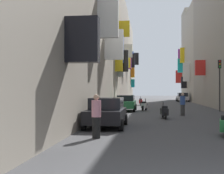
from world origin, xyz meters
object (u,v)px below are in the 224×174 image
(scooter_white, at_px, (144,106))
(scooter_red, at_px, (141,102))
(pedestrian_near_left, at_px, (96,116))
(pedestrian_crossing, at_px, (183,104))
(scooter_black, at_px, (164,112))
(parked_car_green, at_px, (126,103))
(traffic_light_near_corner, at_px, (220,77))
(parked_car_silver, at_px, (182,97))
(parked_car_black, at_px, (106,112))

(scooter_white, relative_size, scooter_red, 0.91)
(pedestrian_near_left, bearing_deg, pedestrian_crossing, 68.14)
(scooter_white, bearing_deg, scooter_black, -79.51)
(parked_car_green, height_order, scooter_red, parked_car_green)
(scooter_white, bearing_deg, pedestrian_crossing, -61.39)
(scooter_red, xyz_separation_m, pedestrian_near_left, (-1.08, -26.82, 0.42))
(scooter_black, relative_size, traffic_light_near_corner, 0.43)
(scooter_white, distance_m, pedestrian_near_left, 16.97)
(parked_car_silver, bearing_deg, parked_car_black, -102.14)
(pedestrian_crossing, bearing_deg, parked_car_black, -121.26)
(pedestrian_crossing, bearing_deg, pedestrian_near_left, -111.86)
(scooter_red, bearing_deg, parked_car_silver, 62.81)
(scooter_white, height_order, traffic_light_near_corner, traffic_light_near_corner)
(scooter_red, bearing_deg, parked_car_green, -95.97)
(scooter_red, relative_size, pedestrian_near_left, 1.11)
(parked_car_silver, distance_m, scooter_black, 30.75)
(scooter_red, bearing_deg, scooter_black, -83.43)
(parked_car_black, xyz_separation_m, traffic_light_near_corner, (8.49, 12.65, 2.33))
(parked_car_black, relative_size, pedestrian_near_left, 2.27)
(parked_car_silver, distance_m, parked_car_black, 36.56)
(parked_car_black, relative_size, pedestrian_crossing, 2.35)
(parked_car_silver, relative_size, pedestrian_crossing, 2.40)
(scooter_white, xyz_separation_m, scooter_black, (1.45, -7.83, 0.00))
(pedestrian_crossing, relative_size, traffic_light_near_corner, 0.37)
(scooter_black, height_order, traffic_light_near_corner, traffic_light_near_corner)
(parked_car_green, distance_m, pedestrian_crossing, 6.73)
(scooter_red, height_order, scooter_black, same)
(scooter_black, bearing_deg, scooter_white, 100.49)
(scooter_white, bearing_deg, parked_car_black, -97.72)
(parked_car_green, relative_size, pedestrian_crossing, 2.56)
(parked_car_silver, relative_size, scooter_white, 2.29)
(pedestrian_near_left, bearing_deg, scooter_white, 84.32)
(parked_car_green, xyz_separation_m, pedestrian_near_left, (0.01, -16.39, 0.12))
(pedestrian_near_left, height_order, traffic_light_near_corner, traffic_light_near_corner)
(parked_car_green, distance_m, parked_car_black, 12.65)
(parked_car_green, bearing_deg, scooter_red, 84.03)
(scooter_white, relative_size, traffic_light_near_corner, 0.39)
(scooter_black, bearing_deg, parked_car_green, 113.15)
(parked_car_black, xyz_separation_m, scooter_black, (3.23, 5.32, -0.33))
(scooter_black, bearing_deg, scooter_red, 96.57)
(parked_car_silver, height_order, scooter_red, parked_car_silver)
(parked_car_black, height_order, pedestrian_near_left, pedestrian_near_left)
(scooter_white, bearing_deg, traffic_light_near_corner, -4.25)
(pedestrian_crossing, bearing_deg, scooter_red, 102.98)
(parked_car_green, xyz_separation_m, pedestrian_crossing, (4.62, -4.89, 0.09))
(parked_car_black, distance_m, traffic_light_near_corner, 15.41)
(pedestrian_crossing, bearing_deg, traffic_light_near_corner, 52.32)
(parked_car_silver, xyz_separation_m, parked_car_black, (-7.69, -35.74, 0.03))
(parked_car_black, bearing_deg, pedestrian_near_left, -88.42)
(parked_car_green, distance_m, parked_car_silver, 24.31)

